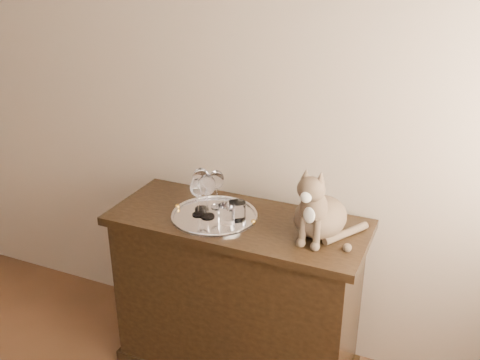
{
  "coord_description": "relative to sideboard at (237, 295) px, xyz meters",
  "views": [
    {
      "loc": [
        1.49,
        -0.06,
        1.99
      ],
      "look_at": [
        0.61,
        1.95,
        1.04
      ],
      "focal_mm": 40.0,
      "sensor_mm": 36.0,
      "label": 1
    }
  ],
  "objects": [
    {
      "name": "wall_back",
      "position": [
        -0.6,
        0.31,
        0.93
      ],
      "size": [
        4.0,
        0.1,
        2.7
      ],
      "primitive_type": "cube",
      "color": "tan",
      "rests_on": "ground"
    },
    {
      "name": "tumbler_a",
      "position": [
        -0.02,
        -0.06,
        0.48
      ],
      "size": [
        0.08,
        0.08,
        0.08
      ],
      "primitive_type": "cylinder",
      "color": "white",
      "rests_on": "tray"
    },
    {
      "name": "tumbler_c",
      "position": [
        0.01,
        -0.02,
        0.48
      ],
      "size": [
        0.08,
        0.08,
        0.09
      ],
      "primitive_type": "cylinder",
      "color": "silver",
      "rests_on": "tray"
    },
    {
      "name": "wine_glass_b",
      "position": [
        -0.13,
        0.06,
        0.53
      ],
      "size": [
        0.07,
        0.07,
        0.19
      ],
      "primitive_type": null,
      "color": "white",
      "rests_on": "tray"
    },
    {
      "name": "tray",
      "position": [
        -0.1,
        -0.03,
        0.43
      ],
      "size": [
        0.4,
        0.4,
        0.01
      ],
      "primitive_type": "cylinder",
      "color": "silver",
      "rests_on": "sideboard"
    },
    {
      "name": "cat",
      "position": [
        0.39,
        0.01,
        0.6
      ],
      "size": [
        0.37,
        0.35,
        0.34
      ],
      "primitive_type": null,
      "rotation": [
        0.0,
        0.0,
        -0.1
      ],
      "color": "brown",
      "rests_on": "sideboard"
    },
    {
      "name": "sideboard",
      "position": [
        0.0,
        0.0,
        0.0
      ],
      "size": [
        1.2,
        0.5,
        0.85
      ],
      "primitive_type": null,
      "color": "black",
      "rests_on": "ground"
    },
    {
      "name": "wine_glass_a",
      "position": [
        -0.19,
        0.01,
        0.54
      ],
      "size": [
        0.08,
        0.08,
        0.21
      ],
      "primitive_type": null,
      "color": "white",
      "rests_on": "tray"
    },
    {
      "name": "wine_glass_d",
      "position": [
        -0.13,
        -0.05,
        0.54
      ],
      "size": [
        0.08,
        0.08,
        0.21
      ],
      "primitive_type": null,
      "color": "white",
      "rests_on": "tray"
    },
    {
      "name": "wine_glass_c",
      "position": [
        -0.18,
        -0.05,
        0.52
      ],
      "size": [
        0.07,
        0.07,
        0.18
      ],
      "primitive_type": null,
      "color": "white",
      "rests_on": "tray"
    }
  ]
}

